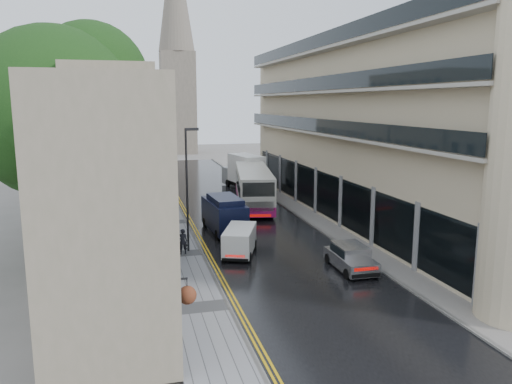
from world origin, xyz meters
name	(u,v)px	position (x,y,z in m)	size (l,w,h in m)	color
road	(243,219)	(0.00, 27.50, 0.01)	(9.00, 85.00, 0.02)	black
left_sidewalk	(169,223)	(-5.85, 27.50, 0.06)	(2.70, 85.00, 0.12)	gray
right_sidewalk	(307,215)	(5.40, 27.50, 0.06)	(1.80, 85.00, 0.12)	slate
old_shop_row	(117,144)	(-9.45, 30.00, 6.00)	(4.50, 56.00, 12.00)	gray
modern_block	(374,130)	(10.30, 26.00, 7.00)	(8.00, 40.00, 14.00)	#BEAF8D
church_spire	(176,40)	(0.50, 82.00, 20.00)	(6.40, 6.40, 40.00)	slate
tree_near	(57,142)	(-12.50, 20.00, 6.95)	(10.56, 10.56, 13.89)	black
tree_far	(83,139)	(-12.20, 33.00, 6.23)	(9.24, 9.24, 12.46)	black
cream_bus	(241,195)	(0.20, 29.26, 1.68)	(2.77, 12.18, 3.32)	beige
white_lorry	(242,174)	(2.58, 39.50, 1.88)	(2.13, 7.10, 3.73)	white
silver_hatchback	(348,266)	(2.24, 12.84, 0.75)	(1.70, 3.88, 1.45)	#9B9B9F
white_van	(224,247)	(-3.47, 17.50, 0.88)	(1.63, 3.79, 1.72)	white
navy_van	(217,220)	(-3.03, 22.13, 1.38)	(2.13, 5.32, 2.71)	black
pedestrian	(183,242)	(-5.69, 19.07, 0.91)	(0.57, 0.38, 1.57)	black
lamp_post_near	(187,191)	(-5.29, 19.68, 3.88)	(0.85, 0.19, 7.52)	black
lamp_post_far	(166,159)	(-5.46, 33.91, 4.32)	(0.95, 0.21, 8.41)	black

